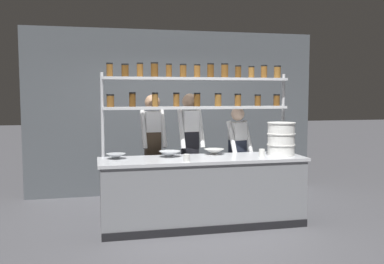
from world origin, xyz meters
The scene contains 13 objects.
ground_plane centered at (0.00, 0.00, 0.00)m, with size 40.00×40.00×0.00m, color #4C4C51.
back_wall centered at (0.00, 2.04, 1.43)m, with size 5.14×0.12×2.87m, color #4C5156.
prep_counter centered at (0.00, 0.00, 0.46)m, with size 2.74×0.76×0.92m.
spice_shelf_unit centered at (0.00, 0.33, 1.76)m, with size 2.63×0.28×2.19m.
chef_left centered at (-0.57, 0.73, 1.02)m, with size 0.38×0.31×1.75m.
chef_center centered at (-0.05, 0.56, 1.03)m, with size 0.38×0.32×1.77m.
chef_right centered at (0.68, 0.56, 0.89)m, with size 0.41×0.34×1.57m.
container_stack centered at (1.11, -0.01, 1.15)m, with size 0.39×0.39×0.45m.
prep_bowl_near_left centered at (-1.13, 0.15, 0.95)m, with size 0.25×0.25×0.07m.
prep_bowl_center_front centered at (-0.42, 0.16, 0.96)m, with size 0.29×0.29×0.08m.
prep_bowl_center_back centered at (0.23, 0.26, 0.96)m, with size 0.28×0.28×0.08m.
serving_cup_front centered at (0.80, -0.08, 0.97)m, with size 0.08×0.08×0.10m.
serving_cup_by_board centered at (-0.28, -0.26, 0.97)m, with size 0.08×0.08×0.09m.
Camera 1 is at (-1.39, -5.45, 1.77)m, focal length 40.00 mm.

